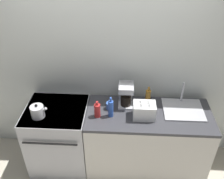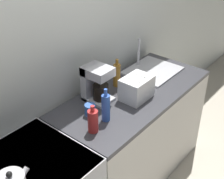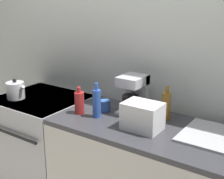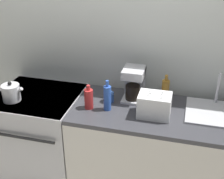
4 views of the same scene
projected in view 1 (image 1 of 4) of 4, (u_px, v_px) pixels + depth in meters
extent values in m
cube|color=silver|center=(107.00, 66.00, 3.02)|extent=(8.00, 0.05, 2.60)
cube|color=#B7B7BC|center=(60.00, 137.00, 3.21)|extent=(0.73, 0.67, 0.90)
cube|color=black|center=(55.00, 110.00, 2.96)|extent=(0.72, 0.65, 0.02)
cylinder|color=black|center=(38.00, 117.00, 2.85)|extent=(0.21, 0.21, 0.01)
cylinder|color=black|center=(67.00, 118.00, 2.83)|extent=(0.21, 0.21, 0.01)
cylinder|color=black|center=(45.00, 102.00, 3.08)|extent=(0.21, 0.21, 0.01)
cylinder|color=black|center=(71.00, 103.00, 3.06)|extent=(0.21, 0.21, 0.01)
cylinder|color=black|center=(50.00, 144.00, 2.77)|extent=(0.62, 0.02, 0.02)
cube|color=silver|center=(146.00, 142.00, 3.16)|extent=(1.47, 0.65, 0.87)
cube|color=#38383D|center=(149.00, 114.00, 2.91)|extent=(1.47, 0.65, 0.04)
cylinder|color=silver|center=(37.00, 112.00, 2.81)|extent=(0.15, 0.15, 0.14)
sphere|color=black|center=(36.00, 105.00, 2.76)|extent=(0.03, 0.03, 0.03)
cylinder|color=silver|center=(43.00, 110.00, 2.79)|extent=(0.09, 0.03, 0.07)
cube|color=white|center=(144.00, 111.00, 2.79)|extent=(0.25, 0.18, 0.18)
cube|color=black|center=(141.00, 104.00, 2.74)|extent=(0.03, 0.13, 0.01)
cube|color=black|center=(149.00, 105.00, 2.74)|extent=(0.03, 0.13, 0.01)
cube|color=#B7B7BC|center=(126.00, 104.00, 3.03)|extent=(0.17, 0.21, 0.02)
cube|color=#B7B7BC|center=(126.00, 91.00, 3.01)|extent=(0.17, 0.06, 0.29)
cube|color=#B7B7BC|center=(126.00, 87.00, 2.89)|extent=(0.17, 0.21, 0.07)
cylinder|color=black|center=(126.00, 100.00, 2.96)|extent=(0.12, 0.12, 0.13)
cube|color=#B7B7BC|center=(183.00, 110.00, 2.94)|extent=(0.47, 0.41, 0.01)
cylinder|color=silver|center=(182.00, 92.00, 3.00)|extent=(0.02, 0.02, 0.28)
cylinder|color=#9E6B23|center=(148.00, 97.00, 2.98)|extent=(0.06, 0.06, 0.20)
cylinder|color=#9E6B23|center=(149.00, 89.00, 2.91)|extent=(0.02, 0.02, 0.05)
cylinder|color=#2D56B7|center=(111.00, 109.00, 2.80)|extent=(0.06, 0.06, 0.21)
cylinder|color=#2D56B7|center=(111.00, 100.00, 2.73)|extent=(0.02, 0.02, 0.05)
cylinder|color=#B72828|center=(97.00, 111.00, 2.81)|extent=(0.07, 0.07, 0.16)
cylinder|color=#B72828|center=(97.00, 103.00, 2.75)|extent=(0.03, 0.03, 0.04)
cylinder|color=#3860B2|center=(110.00, 106.00, 2.94)|extent=(0.08, 0.08, 0.09)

